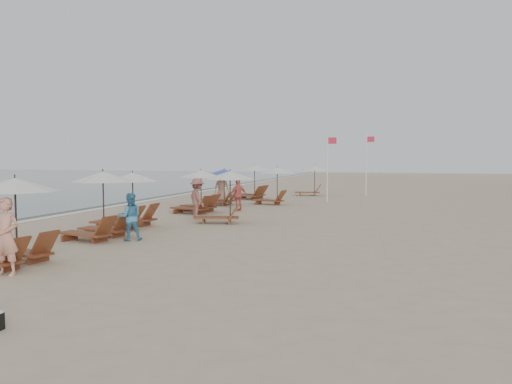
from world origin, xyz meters
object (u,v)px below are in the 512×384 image
(beachgoer_near, at_px, (6,237))
(beachgoer_far_a, at_px, (238,195))
(lounger_station_5, at_px, (251,182))
(inland_station_0, at_px, (225,190))
(beachgoer_mid_a, at_px, (130,217))
(inland_station_2, at_px, (312,176))
(lounger_station_1, at_px, (98,207))
(lounger_station_0, at_px, (9,223))
(beachgoer_mid_b, at_px, (197,199))
(beachgoer_far_b, at_px, (222,188))
(lounger_station_2, at_px, (127,203))
(lounger_station_4, at_px, (221,185))
(inland_station_1, at_px, (273,181))
(flag_pole_near, at_px, (328,165))
(lounger_station_3, at_px, (197,192))

(beachgoer_near, bearing_deg, beachgoer_far_a, 81.34)
(lounger_station_5, height_order, inland_station_0, lounger_station_5)
(beachgoer_mid_a, relative_size, beachgoer_far_a, 0.96)
(inland_station_2, bearing_deg, lounger_station_1, -99.69)
(lounger_station_0, height_order, inland_station_2, lounger_station_0)
(beachgoer_mid_a, bearing_deg, beachgoer_mid_b, -121.51)
(beachgoer_far_b, bearing_deg, beachgoer_far_a, -95.99)
(beachgoer_near, bearing_deg, beachgoer_mid_a, 81.88)
(lounger_station_2, distance_m, inland_station_0, 4.09)
(lounger_station_0, bearing_deg, lounger_station_4, 91.73)
(inland_station_1, bearing_deg, lounger_station_0, -97.38)
(beachgoer_mid_a, bearing_deg, lounger_station_4, -116.44)
(lounger_station_4, distance_m, beachgoer_near, 17.69)
(lounger_station_0, height_order, lounger_station_4, lounger_station_0)
(inland_station_0, height_order, flag_pole_near, flag_pole_near)
(beachgoer_mid_b, xyz_separation_m, beachgoer_far_b, (-1.75, 7.83, 0.02))
(lounger_station_0, height_order, beachgoer_mid_b, lounger_station_0)
(lounger_station_5, bearing_deg, inland_station_1, -54.17)
(inland_station_2, height_order, beachgoer_near, inland_station_2)
(inland_station_1, bearing_deg, beachgoer_near, -95.01)
(beachgoer_far_a, bearing_deg, lounger_station_4, -107.22)
(lounger_station_4, distance_m, flag_pole_near, 6.95)
(lounger_station_5, bearing_deg, inland_station_2, 50.99)
(lounger_station_3, bearing_deg, inland_station_2, 74.28)
(flag_pole_near, bearing_deg, inland_station_2, 110.35)
(inland_station_2, bearing_deg, inland_station_0, -93.25)
(lounger_station_3, height_order, lounger_station_4, lounger_station_3)
(lounger_station_5, distance_m, flag_pole_near, 5.54)
(lounger_station_3, bearing_deg, lounger_station_4, 92.94)
(beachgoer_mid_a, xyz_separation_m, beachgoer_far_a, (0.57, 9.77, 0.04))
(lounger_station_1, bearing_deg, lounger_station_5, 89.21)
(lounger_station_0, bearing_deg, beachgoer_near, -50.56)
(lounger_station_3, bearing_deg, lounger_station_5, 88.50)
(inland_station_0, relative_size, beachgoer_far_a, 1.59)
(lounger_station_5, bearing_deg, lounger_station_4, -95.42)
(lounger_station_3, xyz_separation_m, lounger_station_5, (0.23, 8.72, 0.07))
(lounger_station_3, distance_m, lounger_station_5, 8.72)
(beachgoer_near, bearing_deg, beachgoer_far_b, 89.42)
(inland_station_2, relative_size, beachgoer_mid_a, 1.62)
(beachgoer_near, bearing_deg, lounger_station_0, 123.81)
(lounger_station_4, relative_size, beachgoer_mid_a, 1.53)
(inland_station_1, xyz_separation_m, inland_station_2, (1.00, 7.56, 0.04))
(beachgoer_mid_a, bearing_deg, beachgoer_far_b, -115.09)
(lounger_station_4, xyz_separation_m, beachgoer_mid_b, (1.27, -6.48, -0.23))
(lounger_station_3, distance_m, beachgoer_far_b, 5.50)
(inland_station_2, bearing_deg, lounger_station_0, -97.43)
(lounger_station_4, bearing_deg, beachgoer_mid_b, -78.91)
(beachgoer_mid_a, bearing_deg, beachgoer_far_a, -126.23)
(lounger_station_1, height_order, beachgoer_near, lounger_station_1)
(lounger_station_5, bearing_deg, beachgoer_far_b, -105.74)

